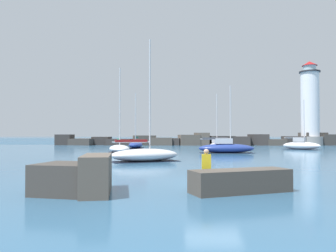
{
  "coord_description": "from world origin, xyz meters",
  "views": [
    {
      "loc": [
        -1.44,
        -14.92,
        2.21
      ],
      "look_at": [
        -2.75,
        18.74,
        3.08
      ],
      "focal_mm": 35.0,
      "sensor_mm": 36.0,
      "label": 1
    }
  ],
  "objects_px": {
    "sailboat_moored_1": "(226,148)",
    "lighthouse": "(310,108)",
    "sailboat_moored_5": "(145,155)",
    "sailboat_moored_6": "(136,145)",
    "sailboat_moored_3": "(119,148)",
    "sailboat_moored_4": "(301,145)",
    "sailboat_moored_2": "(216,145)",
    "person_on_rocks": "(206,167)"
  },
  "relations": [
    {
      "from": "sailboat_moored_1",
      "to": "sailboat_moored_6",
      "type": "relative_size",
      "value": 0.91
    },
    {
      "from": "lighthouse",
      "to": "sailboat_moored_2",
      "type": "bearing_deg",
      "value": -142.29
    },
    {
      "from": "sailboat_moored_3",
      "to": "sailboat_moored_4",
      "type": "xyz_separation_m",
      "value": [
        25.04,
        9.23,
        0.14
      ]
    },
    {
      "from": "sailboat_moored_3",
      "to": "sailboat_moored_6",
      "type": "distance_m",
      "value": 13.11
    },
    {
      "from": "sailboat_moored_2",
      "to": "person_on_rocks",
      "type": "height_order",
      "value": "sailboat_moored_2"
    },
    {
      "from": "sailboat_moored_3",
      "to": "sailboat_moored_4",
      "type": "height_order",
      "value": "sailboat_moored_3"
    },
    {
      "from": "sailboat_moored_1",
      "to": "sailboat_moored_4",
      "type": "xyz_separation_m",
      "value": [
        12.22,
        9.45,
        0.01
      ]
    },
    {
      "from": "sailboat_moored_5",
      "to": "sailboat_moored_6",
      "type": "xyz_separation_m",
      "value": [
        -4.29,
        25.78,
        -0.0
      ]
    },
    {
      "from": "lighthouse",
      "to": "sailboat_moored_1",
      "type": "height_order",
      "value": "lighthouse"
    },
    {
      "from": "lighthouse",
      "to": "sailboat_moored_2",
      "type": "xyz_separation_m",
      "value": [
        -20.75,
        -16.04,
        -7.02
      ]
    },
    {
      "from": "sailboat_moored_5",
      "to": "sailboat_moored_6",
      "type": "height_order",
      "value": "sailboat_moored_5"
    },
    {
      "from": "sailboat_moored_5",
      "to": "person_on_rocks",
      "type": "relative_size",
      "value": 6.21
    },
    {
      "from": "sailboat_moored_3",
      "to": "sailboat_moored_4",
      "type": "distance_m",
      "value": 26.68
    },
    {
      "from": "sailboat_moored_3",
      "to": "lighthouse",
      "type": "bearing_deg",
      "value": 39.83
    },
    {
      "from": "sailboat_moored_2",
      "to": "sailboat_moored_3",
      "type": "bearing_deg",
      "value": -137.04
    },
    {
      "from": "sailboat_moored_5",
      "to": "lighthouse",
      "type": "bearing_deg",
      "value": 54.36
    },
    {
      "from": "sailboat_moored_2",
      "to": "sailboat_moored_6",
      "type": "distance_m",
      "value": 12.85
    },
    {
      "from": "sailboat_moored_6",
      "to": "sailboat_moored_3",
      "type": "bearing_deg",
      "value": -90.83
    },
    {
      "from": "sailboat_moored_1",
      "to": "sailboat_moored_6",
      "type": "height_order",
      "value": "sailboat_moored_6"
    },
    {
      "from": "person_on_rocks",
      "to": "sailboat_moored_5",
      "type": "bearing_deg",
      "value": 106.4
    },
    {
      "from": "sailboat_moored_1",
      "to": "sailboat_moored_5",
      "type": "distance_m",
      "value": 14.98
    },
    {
      "from": "sailboat_moored_3",
      "to": "sailboat_moored_5",
      "type": "distance_m",
      "value": 13.44
    },
    {
      "from": "lighthouse",
      "to": "sailboat_moored_4",
      "type": "xyz_separation_m",
      "value": [
        -8.71,
        -18.91,
        -6.96
      ]
    },
    {
      "from": "sailboat_moored_3",
      "to": "sailboat_moored_6",
      "type": "bearing_deg",
      "value": 89.17
    },
    {
      "from": "sailboat_moored_1",
      "to": "lighthouse",
      "type": "bearing_deg",
      "value": 53.58
    },
    {
      "from": "sailboat_moored_2",
      "to": "sailboat_moored_6",
      "type": "height_order",
      "value": "sailboat_moored_6"
    },
    {
      "from": "lighthouse",
      "to": "sailboat_moored_1",
      "type": "distance_m",
      "value": 35.93
    },
    {
      "from": "lighthouse",
      "to": "sailboat_moored_2",
      "type": "height_order",
      "value": "lighthouse"
    },
    {
      "from": "lighthouse",
      "to": "sailboat_moored_4",
      "type": "relative_size",
      "value": 2.35
    },
    {
      "from": "person_on_rocks",
      "to": "sailboat_moored_4",
      "type": "bearing_deg",
      "value": 64.88
    },
    {
      "from": "sailboat_moored_3",
      "to": "person_on_rocks",
      "type": "height_order",
      "value": "sailboat_moored_3"
    },
    {
      "from": "sailboat_moored_2",
      "to": "sailboat_moored_5",
      "type": "distance_m",
      "value": 26.19
    },
    {
      "from": "lighthouse",
      "to": "sailboat_moored_6",
      "type": "relative_size",
      "value": 1.94
    },
    {
      "from": "sailboat_moored_2",
      "to": "sailboat_moored_3",
      "type": "distance_m",
      "value": 17.76
    },
    {
      "from": "sailboat_moored_1",
      "to": "sailboat_moored_3",
      "type": "relative_size",
      "value": 0.79
    },
    {
      "from": "sailboat_moored_5",
      "to": "person_on_rocks",
      "type": "bearing_deg",
      "value": -73.6
    },
    {
      "from": "sailboat_moored_3",
      "to": "sailboat_moored_6",
      "type": "relative_size",
      "value": 1.16
    },
    {
      "from": "lighthouse",
      "to": "person_on_rocks",
      "type": "xyz_separation_m",
      "value": [
        -25.29,
        -54.29,
        -6.71
      ]
    },
    {
      "from": "sailboat_moored_5",
      "to": "sailboat_moored_2",
      "type": "bearing_deg",
      "value": 71.03
    },
    {
      "from": "sailboat_moored_6",
      "to": "sailboat_moored_4",
      "type": "bearing_deg",
      "value": -8.87
    },
    {
      "from": "person_on_rocks",
      "to": "lighthouse",
      "type": "bearing_deg",
      "value": 65.02
    },
    {
      "from": "sailboat_moored_6",
      "to": "person_on_rocks",
      "type": "relative_size",
      "value": 5.43
    }
  ]
}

